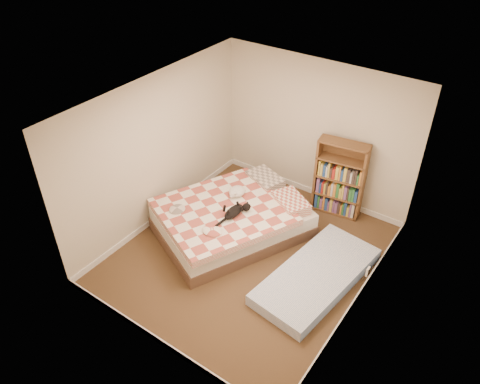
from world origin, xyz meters
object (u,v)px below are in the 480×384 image
Objects in this scene: bed at (234,218)px; floor_mattress at (317,276)px; bookshelf at (339,186)px; white_dog at (237,192)px; black_cat at (235,211)px.

bed is 1.64m from floor_mattress.
bookshelf is 0.66× the size of floor_mattress.
white_dog reaches higher than floor_mattress.
bed is at bearing 157.52° from black_cat.
black_cat is at bearing -128.34° from bookshelf.
bed reaches higher than floor_mattress.
bookshelf reaches higher than bed.
bookshelf is at bearing 87.70° from black_cat.
bookshelf is 1.91m from black_cat.
bed is 0.42m from black_cat.
bookshelf is 1.98× the size of black_cat.
bookshelf is 3.53× the size of white_dog.
floor_mattress is at bearing -81.55° from bookshelf.
white_dog is (-0.10, 0.23, 0.34)m from bed.
bookshelf is (1.12, 1.46, 0.24)m from bed.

